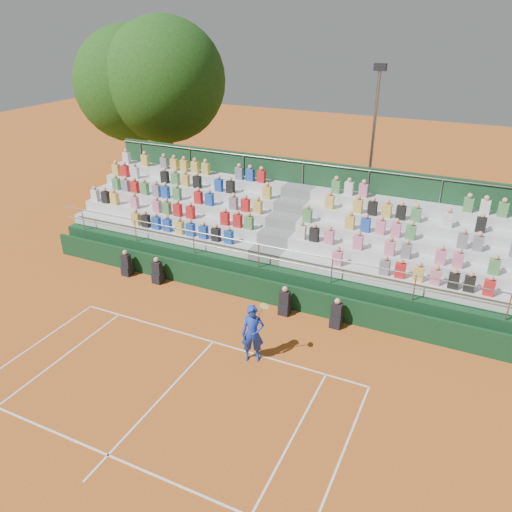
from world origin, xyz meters
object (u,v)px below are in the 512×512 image
at_px(tennis_player, 253,334).
at_px(floodlight_mast, 373,135).
at_px(tree_west, 132,84).
at_px(tree_east, 164,81).

relative_size(tennis_player, floodlight_mast, 0.27).
xyz_separation_m(tennis_player, tree_west, (-14.44, 13.32, 5.46)).
bearing_deg(floodlight_mast, tennis_player, -91.48).
bearing_deg(tree_east, tree_west, -179.00).
xyz_separation_m(tennis_player, tree_east, (-12.11, 13.36, 5.79)).
xyz_separation_m(tree_west, tree_east, (2.33, 0.04, 0.32)).
bearing_deg(tree_west, tree_east, 1.00).
xyz_separation_m(tree_east, floodlight_mast, (12.46, 0.08, -2.03)).
bearing_deg(tree_east, floodlight_mast, 0.39).
relative_size(tree_east, floodlight_mast, 1.27).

